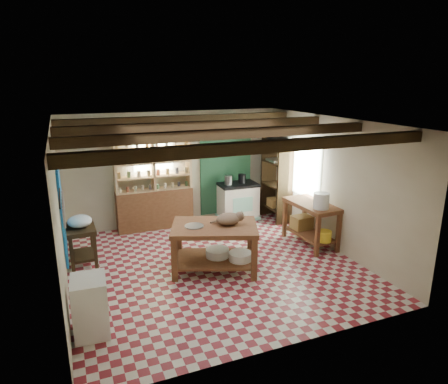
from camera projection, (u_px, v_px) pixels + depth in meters
name	position (u px, v px, depth m)	size (l,w,h in m)	color
floor	(214.00, 266.00, 7.31)	(5.00, 5.00, 0.02)	maroon
ceiling	(213.00, 122.00, 6.60)	(5.00, 5.00, 0.02)	#504F55
wall_back	(175.00, 169.00, 9.18)	(5.00, 0.04, 2.60)	#C0B79A
wall_front	(287.00, 253.00, 4.73)	(5.00, 0.04, 2.60)	#C0B79A
wall_left	(59.00, 215.00, 6.05)	(0.04, 5.00, 2.60)	#C0B79A
wall_right	(332.00, 184.00, 7.86)	(0.04, 5.00, 2.60)	#C0B79A
ceiling_beams	(213.00, 129.00, 6.63)	(5.00, 3.80, 0.15)	#372513
blue_wall_patch	(62.00, 210.00, 6.92)	(0.04, 1.40, 1.60)	#1663A8
green_wall_patch	(226.00, 167.00, 9.62)	(1.30, 0.04, 2.30)	#1D4A2D
window_back	(153.00, 153.00, 8.87)	(0.90, 0.02, 0.80)	#B4C8B2
window_right	(303.00, 169.00, 8.72)	(0.02, 1.30, 1.20)	#B4C8B2
utensil_rail	(61.00, 207.00, 4.87)	(0.06, 0.90, 0.28)	black
pot_rack	(233.00, 130.00, 8.99)	(0.86, 0.12, 0.36)	black
shelving_unit	(154.00, 181.00, 8.87)	(1.70, 0.34, 2.20)	tan
tall_rack	(277.00, 179.00, 9.47)	(0.40, 0.86, 2.00)	#372513
work_table	(215.00, 248.00, 7.05)	(1.47, 0.98, 0.83)	brown
stove	(238.00, 201.00, 9.62)	(0.91, 0.61, 0.89)	white
prep_table	(82.00, 245.00, 7.27)	(0.49, 0.72, 0.72)	#372513
white_cabinet	(90.00, 306.00, 5.26)	(0.44, 0.53, 0.80)	white
right_counter	(310.00, 224.00, 8.13)	(0.62, 1.24, 0.89)	brown
cat	(229.00, 219.00, 6.96)	(0.45, 0.34, 0.20)	#82624B
steel_tray	(194.00, 226.00, 6.88)	(0.33, 0.33, 0.02)	#999AA1
basin_large	(217.00, 253.00, 7.13)	(0.42, 0.42, 0.14)	white
basin_small	(240.00, 256.00, 6.99)	(0.40, 0.40, 0.14)	white
kettle_left	(228.00, 180.00, 9.39)	(0.18, 0.18, 0.21)	#999AA1
kettle_right	(242.00, 179.00, 9.51)	(0.18, 0.18, 0.22)	black
enamel_bowl	(80.00, 221.00, 7.15)	(0.43, 0.43, 0.21)	white
white_bucket	(321.00, 201.00, 7.65)	(0.31, 0.31, 0.31)	white
wicker_basket	(302.00, 222.00, 8.42)	(0.39, 0.31, 0.28)	olive
yellow_tub	(324.00, 236.00, 7.77)	(0.28, 0.28, 0.21)	yellow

